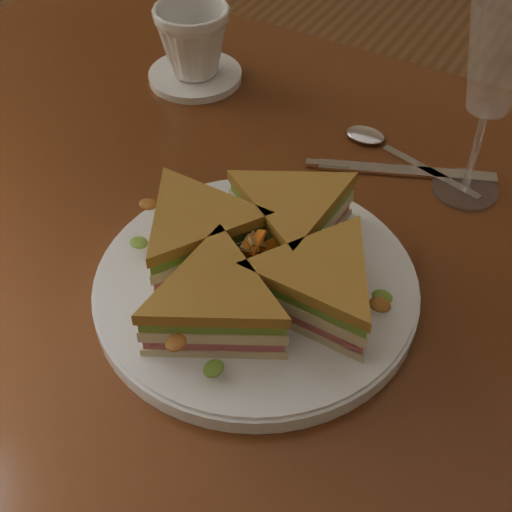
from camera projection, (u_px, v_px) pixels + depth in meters
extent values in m
cube|color=#3C1C0D|center=(265.00, 248.00, 0.75)|extent=(1.20, 0.80, 0.04)
cylinder|color=#361C10|center=(112.00, 183.00, 1.42)|extent=(0.06, 0.06, 0.71)
cylinder|color=silver|center=(256.00, 287.00, 0.68)|extent=(0.31, 0.31, 0.02)
cube|color=silver|center=(430.00, 173.00, 0.81)|extent=(0.13, 0.04, 0.00)
ellipsoid|color=silver|center=(365.00, 135.00, 0.85)|extent=(0.05, 0.03, 0.01)
cube|color=silver|center=(407.00, 172.00, 0.81)|extent=(0.19, 0.09, 0.00)
cube|color=silver|center=(328.00, 165.00, 0.82)|extent=(0.05, 0.03, 0.00)
cylinder|color=white|center=(465.00, 189.00, 0.79)|extent=(0.07, 0.07, 0.00)
cylinder|color=white|center=(475.00, 150.00, 0.75)|extent=(0.01, 0.01, 0.10)
cone|color=white|center=(501.00, 57.00, 0.67)|extent=(0.08, 0.08, 0.11)
cylinder|color=silver|center=(195.00, 76.00, 0.95)|extent=(0.12, 0.12, 0.01)
imported|color=silver|center=(193.00, 41.00, 0.91)|extent=(0.12, 0.12, 0.09)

